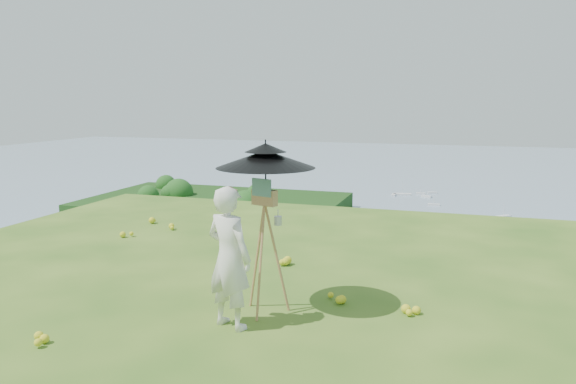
% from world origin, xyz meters
% --- Properties ---
extents(ground, '(14.00, 14.00, 0.00)m').
position_xyz_m(ground, '(0.00, 0.00, 0.00)').
color(ground, '#335F1B').
rests_on(ground, ground).
extents(shoreline_tier, '(170.00, 28.00, 8.00)m').
position_xyz_m(shoreline_tier, '(0.00, 75.00, -36.00)').
color(shoreline_tier, '#676253').
rests_on(shoreline_tier, bay_water).
extents(bay_water, '(700.00, 700.00, 0.00)m').
position_xyz_m(bay_water, '(0.00, 240.00, -34.00)').
color(bay_water, '#7792AA').
rests_on(bay_water, ground).
extents(peninsula, '(90.00, 60.00, 12.00)m').
position_xyz_m(peninsula, '(-75.00, 155.00, -29.00)').
color(peninsula, '#17340E').
rests_on(peninsula, bay_water).
extents(slope_trees, '(110.00, 50.00, 6.00)m').
position_xyz_m(slope_trees, '(0.00, 35.00, -15.00)').
color(slope_trees, '#1B4514').
rests_on(slope_trees, forest_slope).
extents(harbor_town, '(110.00, 22.00, 5.00)m').
position_xyz_m(harbor_town, '(0.00, 75.00, -29.50)').
color(harbor_town, beige).
rests_on(harbor_town, shoreline_tier).
extents(moored_boats, '(140.00, 140.00, 0.70)m').
position_xyz_m(moored_boats, '(-12.50, 161.00, -33.65)').
color(moored_boats, silver).
rests_on(moored_boats, bay_water).
extents(wildflowers, '(10.00, 10.50, 0.12)m').
position_xyz_m(wildflowers, '(0.00, 0.25, 0.06)').
color(wildflowers, gold).
rests_on(wildflowers, ground).
extents(painter, '(0.73, 0.60, 1.72)m').
position_xyz_m(painter, '(-0.21, -0.89, 0.86)').
color(painter, silver).
rests_on(painter, ground).
extents(field_easel, '(0.83, 0.83, 1.75)m').
position_xyz_m(field_easel, '(0.04, -0.33, 0.88)').
color(field_easel, '#A67345').
rests_on(field_easel, ground).
extents(sun_umbrella, '(1.59, 1.59, 0.79)m').
position_xyz_m(sun_umbrella, '(0.04, -0.30, 1.83)').
color(sun_umbrella, black).
rests_on(sun_umbrella, field_easel).
extents(painter_cap, '(0.21, 0.24, 0.10)m').
position_xyz_m(painter_cap, '(-0.21, -0.89, 1.68)').
color(painter_cap, pink).
rests_on(painter_cap, painter).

